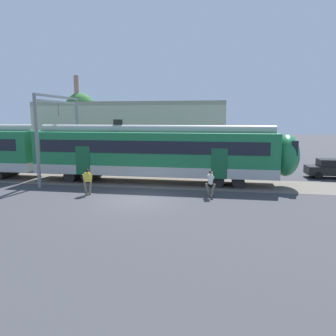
{
  "coord_description": "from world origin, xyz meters",
  "views": [
    {
      "loc": [
        5.12,
        -18.47,
        4.94
      ],
      "look_at": [
        1.53,
        2.45,
        1.6
      ],
      "focal_mm": 35.0,
      "sensor_mm": 36.0,
      "label": 1
    }
  ],
  "objects_px": {
    "pedestrian_yellow": "(88,180)",
    "pedestrian_white": "(211,182)",
    "parked_car_black": "(332,169)",
    "commuter_train": "(48,151)"
  },
  "relations": [
    {
      "from": "commuter_train",
      "to": "pedestrian_yellow",
      "type": "relative_size",
      "value": 22.83
    },
    {
      "from": "pedestrian_yellow",
      "to": "pedestrian_white",
      "type": "xyz_separation_m",
      "value": [
        7.73,
        0.66,
        0.0
      ]
    },
    {
      "from": "pedestrian_white",
      "to": "parked_car_black",
      "type": "height_order",
      "value": "pedestrian_white"
    },
    {
      "from": "pedestrian_white",
      "to": "parked_car_black",
      "type": "xyz_separation_m",
      "value": [
        9.41,
        8.09,
        -0.18
      ]
    },
    {
      "from": "pedestrian_yellow",
      "to": "pedestrian_white",
      "type": "distance_m",
      "value": 7.76
    },
    {
      "from": "commuter_train",
      "to": "pedestrian_white",
      "type": "relative_size",
      "value": 22.83
    },
    {
      "from": "commuter_train",
      "to": "parked_car_black",
      "type": "xyz_separation_m",
      "value": [
        22.41,
        4.11,
        -1.47
      ]
    },
    {
      "from": "pedestrian_white",
      "to": "parked_car_black",
      "type": "distance_m",
      "value": 12.42
    },
    {
      "from": "pedestrian_yellow",
      "to": "parked_car_black",
      "type": "height_order",
      "value": "pedestrian_yellow"
    },
    {
      "from": "parked_car_black",
      "to": "pedestrian_yellow",
      "type": "bearing_deg",
      "value": -152.94
    }
  ]
}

